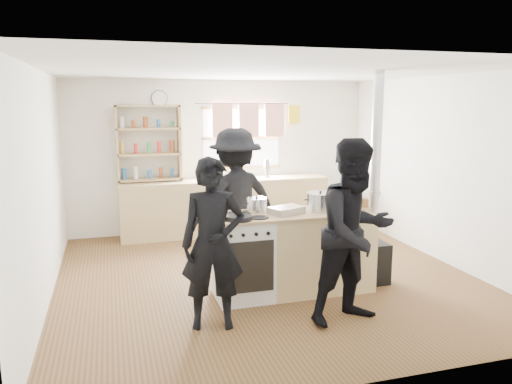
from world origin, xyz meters
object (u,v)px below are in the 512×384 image
roast_tray (286,210)px  person_near_left (213,244)px  thermos (267,169)px  flue_heater (373,230)px  cooking_island (293,252)px  stockpot_counter (320,202)px  skillet_greens (239,218)px  bread_board (358,204)px  person_far (235,201)px  stockpot_stove (257,205)px  person_near_right (356,232)px

roast_tray → person_near_left: (-0.95, -0.59, -0.15)m
thermos → flue_heater: (0.45, -2.74, -0.39)m
cooking_island → person_near_left: size_ratio=1.19×
thermos → stockpot_counter: bearing=-95.2°
thermos → skillet_greens: (-1.24, -2.96, -0.09)m
stockpot_counter → bread_board: bearing=-1.1°
thermos → person_far: person_far is taller
thermos → person_far: (-1.01, -1.86, -0.13)m
person_near_left → bread_board: bearing=28.8°
stockpot_stove → stockpot_counter: bearing=-10.8°
flue_heater → person_near_right: size_ratio=1.38×
roast_tray → bread_board: 0.88m
stockpot_stove → person_near_right: bearing=-55.6°
thermos → skillet_greens: bearing=-112.8°
person_far → bread_board: bearing=129.8°
bread_board → person_near_left: (-1.83, -0.60, -0.16)m
cooking_island → stockpot_counter: 0.65m
stockpot_counter → person_near_left: (-1.36, -0.61, -0.21)m
skillet_greens → stockpot_stove: size_ratio=1.25×
thermos → roast_tray: (-0.67, -2.80, -0.07)m
bread_board → flue_heater: 0.41m
flue_heater → person_near_left: size_ratio=1.51×
cooking_island → flue_heater: size_ratio=0.79×
bread_board → person_near_right: person_near_right is taller
roast_tray → thermos: bearing=76.6°
cooking_island → bread_board: bread_board is taller
flue_heater → person_near_left: bearing=-162.6°
stockpot_stove → person_near_left: (-0.65, -0.75, -0.19)m
stockpot_counter → flue_heater: 0.80m
stockpot_stove → person_near_right: person_near_right is taller
flue_heater → person_far: (-1.46, 0.89, 0.26)m
roast_tray → bread_board: (0.88, 0.01, 0.01)m
bread_board → person_near_right: 1.00m
person_near_right → person_near_left: bearing=156.7°
person_near_right → bread_board: bearing=49.1°
person_far → stockpot_stove: bearing=80.7°
cooking_island → flue_heater: 1.04m
person_near_left → person_near_right: person_near_right is taller
stockpot_stove → bread_board: stockpot_stove is taller
stockpot_counter → person_near_left: person_near_left is taller
roast_tray → person_near_right: (0.40, -0.86, -0.07)m
thermos → person_far: size_ratio=0.16×
thermos → stockpot_counter: (-0.25, -2.78, -0.01)m
person_near_right → flue_heater: bearing=40.0°
flue_heater → person_far: 1.73m
skillet_greens → stockpot_counter: stockpot_counter is taller
thermos → stockpot_stove: thermos is taller
person_near_right → roast_tray: bearing=103.1°
skillet_greens → bread_board: bearing=6.6°
person_near_left → thermos: bearing=75.1°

